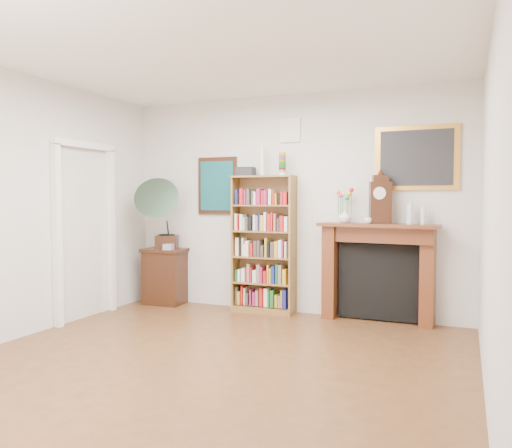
{
  "coord_description": "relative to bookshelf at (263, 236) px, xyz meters",
  "views": [
    {
      "loc": [
        2.09,
        -3.62,
        1.49
      ],
      "look_at": [
        -0.11,
        1.6,
        1.19
      ],
      "focal_mm": 35.0,
      "sensor_mm": 36.0,
      "label": 1
    }
  ],
  "objects": [
    {
      "name": "room",
      "position": [
        0.31,
        -2.33,
        0.41
      ],
      "size": [
        4.51,
        5.01,
        2.81
      ],
      "color": "#4B3116",
      "rests_on": "ground"
    },
    {
      "name": "door_casing",
      "position": [
        -1.89,
        -1.13,
        0.27
      ],
      "size": [
        0.08,
        1.02,
        2.17
      ],
      "color": "white",
      "rests_on": "left_wall"
    },
    {
      "name": "teal_poster",
      "position": [
        -0.74,
        0.15,
        0.66
      ],
      "size": [
        0.58,
        0.04,
        0.78
      ],
      "color": "black",
      "rests_on": "back_wall"
    },
    {
      "name": "small_picture",
      "position": [
        0.31,
        0.15,
        1.36
      ],
      "size": [
        0.26,
        0.04,
        0.3
      ],
      "color": "white",
      "rests_on": "back_wall"
    },
    {
      "name": "gilt_painting",
      "position": [
        1.86,
        0.15,
        0.96
      ],
      "size": [
        0.95,
        0.04,
        0.75
      ],
      "color": "gold",
      "rests_on": "back_wall"
    },
    {
      "name": "bookshelf",
      "position": [
        0.0,
        0.0,
        0.0
      ],
      "size": [
        0.83,
        0.33,
        2.04
      ],
      "rotation": [
        0.0,
        0.0,
        0.05
      ],
      "color": "brown",
      "rests_on": "floor"
    },
    {
      "name": "side_cabinet",
      "position": [
        -1.46,
        -0.06,
        -0.6
      ],
      "size": [
        0.6,
        0.45,
        0.78
      ],
      "primitive_type": "cube",
      "rotation": [
        0.0,
        0.0,
        0.07
      ],
      "color": "black",
      "rests_on": "floor"
    },
    {
      "name": "fireplace",
      "position": [
        1.45,
        0.06,
        -0.29
      ],
      "size": [
        1.42,
        0.44,
        1.18
      ],
      "rotation": [
        0.0,
        0.0,
        -0.08
      ],
      "color": "#532B13",
      "rests_on": "floor"
    },
    {
      "name": "gramophone",
      "position": [
        -1.46,
        -0.16,
        0.34
      ],
      "size": [
        0.84,
        0.92,
        0.97
      ],
      "rotation": [
        0.0,
        0.0,
        0.43
      ],
      "color": "black",
      "rests_on": "side_cabinet"
    },
    {
      "name": "cd_stack",
      "position": [
        -1.32,
        -0.19,
        -0.17
      ],
      "size": [
        0.14,
        0.14,
        0.08
      ],
      "primitive_type": "cube",
      "rotation": [
        0.0,
        0.0,
        0.14
      ],
      "color": "#B0B0BC",
      "rests_on": "side_cabinet"
    },
    {
      "name": "mantel_clock",
      "position": [
        1.48,
        0.01,
        0.47
      ],
      "size": [
        0.28,
        0.21,
        0.57
      ],
      "rotation": [
        0.0,
        0.0,
        0.35
      ],
      "color": "black",
      "rests_on": "fireplace"
    },
    {
      "name": "flower_vase",
      "position": [
        1.06,
        0.02,
        0.27
      ],
      "size": [
        0.16,
        0.16,
        0.16
      ],
      "primitive_type": "imported",
      "rotation": [
        0.0,
        0.0,
        0.08
      ],
      "color": "white",
      "rests_on": "fireplace"
    },
    {
      "name": "teacup",
      "position": [
        1.35,
        -0.09,
        0.23
      ],
      "size": [
        0.12,
        0.12,
        0.07
      ],
      "primitive_type": "imported",
      "rotation": [
        0.0,
        0.0,
        0.4
      ],
      "color": "silver",
      "rests_on": "fireplace"
    },
    {
      "name": "bottle_left",
      "position": [
        1.81,
        0.01,
        0.31
      ],
      "size": [
        0.07,
        0.07,
        0.24
      ],
      "primitive_type": "cylinder",
      "color": "silver",
      "rests_on": "fireplace"
    },
    {
      "name": "bottle_right",
      "position": [
        1.96,
        0.03,
        0.29
      ],
      "size": [
        0.06,
        0.06,
        0.2
      ],
      "primitive_type": "cylinder",
      "color": "silver",
      "rests_on": "fireplace"
    }
  ]
}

